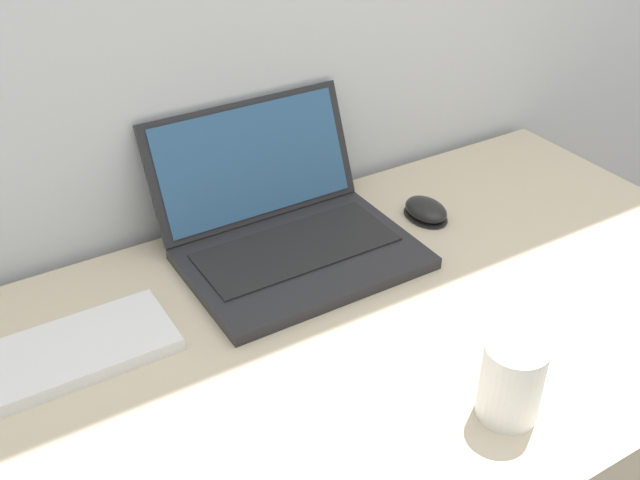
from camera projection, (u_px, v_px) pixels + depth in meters
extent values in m
cube|color=beige|center=(392.00, 472.00, 1.32)|extent=(1.20, 0.73, 0.75)
cube|color=#232326|center=(303.00, 259.00, 1.20)|extent=(0.37, 0.25, 0.02)
cube|color=black|center=(297.00, 247.00, 1.21)|extent=(0.32, 0.14, 0.00)
cube|color=#232326|center=(252.00, 161.00, 1.26)|extent=(0.37, 0.09, 0.19)
cube|color=#2D567F|center=(254.00, 161.00, 1.26)|extent=(0.34, 0.07, 0.17)
cylinder|color=white|center=(511.00, 381.00, 0.91)|extent=(0.08, 0.08, 0.11)
cylinder|color=black|center=(517.00, 350.00, 0.88)|extent=(0.07, 0.07, 0.01)
ellipsoid|color=black|center=(425.00, 216.00, 1.33)|extent=(0.07, 0.09, 0.01)
ellipsoid|color=black|center=(426.00, 209.00, 1.32)|extent=(0.06, 0.09, 0.03)
cube|color=silver|center=(30.00, 367.00, 0.99)|extent=(0.39, 0.13, 0.02)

